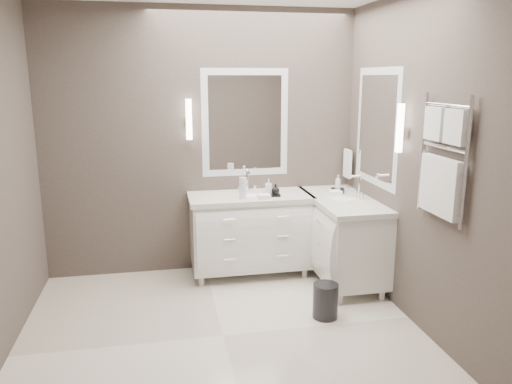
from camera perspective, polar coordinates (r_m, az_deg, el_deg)
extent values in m
cube|color=#EEE3D0|center=(4.15, -3.77, -16.10)|extent=(3.20, 3.00, 0.01)
cube|color=#49403B|center=(5.17, -6.21, 5.58)|extent=(3.20, 0.01, 2.70)
cube|color=#49403B|center=(2.24, 0.80, -4.19)|extent=(3.20, 0.01, 2.70)
cube|color=#49403B|center=(4.20, 18.25, 3.28)|extent=(0.01, 3.00, 2.70)
cube|color=white|center=(5.15, -0.67, -4.64)|extent=(1.20, 0.55, 0.70)
cube|color=white|center=(5.05, -0.68, -0.59)|extent=(1.24, 0.59, 0.05)
ellipsoid|color=white|center=(5.05, -0.68, -0.75)|extent=(0.36, 0.28, 0.12)
cylinder|color=white|center=(5.17, -1.01, 1.28)|extent=(0.02, 0.02, 0.22)
cube|color=white|center=(5.08, 9.80, -5.08)|extent=(0.55, 1.20, 0.70)
cube|color=white|center=(4.98, 9.97, -0.98)|extent=(0.59, 1.24, 0.05)
ellipsoid|color=white|center=(4.98, 9.96, -1.14)|extent=(0.36, 0.28, 0.12)
cylinder|color=white|center=(5.01, 11.73, 0.61)|extent=(0.02, 0.02, 0.22)
cube|color=white|center=(5.19, -1.24, 7.90)|extent=(0.90, 0.02, 1.10)
cube|color=white|center=(5.19, -1.24, 7.90)|extent=(0.77, 0.02, 0.96)
cube|color=white|center=(4.87, 13.64, 7.21)|extent=(0.02, 0.90, 1.10)
cube|color=white|center=(4.87, 13.64, 7.21)|extent=(0.02, 0.90, 0.96)
cube|color=white|center=(5.05, -7.66, 7.66)|extent=(0.05, 0.05, 0.10)
cylinder|color=white|center=(5.05, -7.68, 8.22)|extent=(0.06, 0.06, 0.40)
cube|color=white|center=(4.32, 16.09, 6.37)|extent=(0.05, 0.05, 0.10)
cylinder|color=white|center=(4.32, 16.13, 7.03)|extent=(0.06, 0.06, 0.40)
cylinder|color=white|center=(5.40, 10.58, 4.68)|extent=(0.02, 0.22, 0.02)
cube|color=white|center=(5.42, 10.42, 3.21)|extent=(0.03, 0.17, 0.30)
cylinder|color=white|center=(3.59, 22.90, 2.97)|extent=(0.03, 0.03, 0.90)
cylinder|color=white|center=(4.05, 18.59, 4.35)|extent=(0.03, 0.03, 0.90)
cube|color=white|center=(3.68, 21.90, 6.90)|extent=(0.06, 0.22, 0.24)
cube|color=white|center=(3.90, 19.82, 7.36)|extent=(0.06, 0.22, 0.24)
cube|color=white|center=(3.85, 20.31, 0.62)|extent=(0.06, 0.46, 0.42)
cylinder|color=black|center=(4.39, 7.94, -12.21)|extent=(0.22, 0.22, 0.30)
cube|color=black|center=(4.99, 1.83, -0.31)|extent=(0.17, 0.13, 0.02)
cube|color=black|center=(5.24, 9.31, 0.18)|extent=(0.19, 0.21, 0.03)
cylinder|color=silver|center=(4.86, -1.51, 0.45)|extent=(0.08, 0.08, 0.21)
imported|color=white|center=(4.99, 1.45, 0.66)|extent=(0.08, 0.08, 0.14)
imported|color=black|center=(4.96, 2.25, 0.35)|extent=(0.11, 0.11, 0.10)
imported|color=white|center=(5.22, 9.34, 1.13)|extent=(0.07, 0.07, 0.15)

